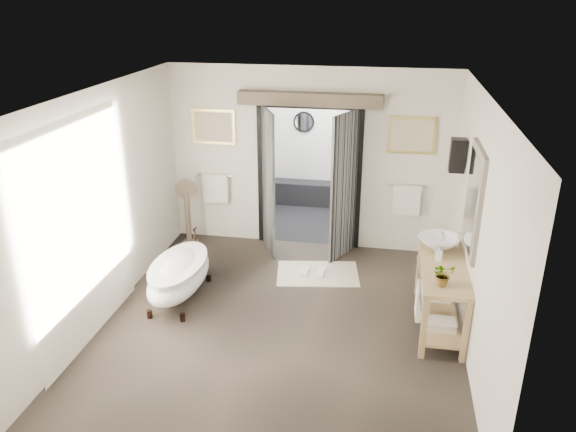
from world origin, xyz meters
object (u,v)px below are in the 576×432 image
object	(u,v)px
basin	(439,243)
clawfoot_tub	(179,275)
vanity	(439,290)
rug	(318,274)

from	to	relation	value
basin	clawfoot_tub	bearing A→B (deg)	-160.33
clawfoot_tub	vanity	world-z (taller)	vanity
rug	basin	world-z (taller)	basin
rug	basin	bearing A→B (deg)	-21.79
rug	basin	size ratio (longest dim) A/B	2.28
vanity	rug	world-z (taller)	vanity
clawfoot_tub	rug	size ratio (longest dim) A/B	1.28
vanity	basin	size ratio (longest dim) A/B	3.04
rug	basin	distance (m)	1.98
clawfoot_tub	rug	world-z (taller)	clawfoot_tub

